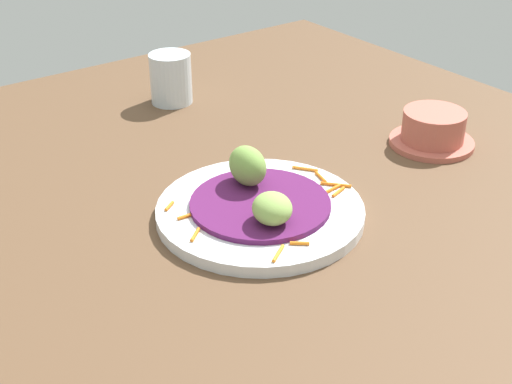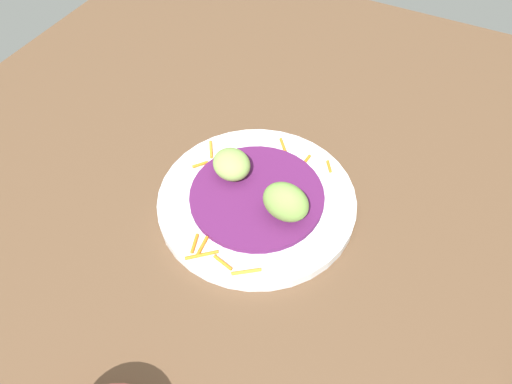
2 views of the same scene
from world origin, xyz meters
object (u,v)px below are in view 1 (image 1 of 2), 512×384
(guac_scoop_center, at_px, (249,165))
(water_glass, at_px, (171,78))
(main_plate, at_px, (260,211))
(guac_scoop_left, at_px, (272,208))
(terracotta_bowl, at_px, (433,130))

(guac_scoop_center, xyz_separation_m, water_glass, (0.08, 0.32, -0.01))
(main_plate, distance_m, guac_scoop_left, 0.05)
(main_plate, xyz_separation_m, guac_scoop_left, (-0.02, -0.04, 0.03))
(guac_scoop_left, xyz_separation_m, terracotta_bowl, (0.32, 0.05, -0.01))
(main_plate, distance_m, terracotta_bowl, 0.31)
(terracotta_bowl, bearing_deg, guac_scoop_left, -170.69)
(guac_scoop_center, distance_m, water_glass, 0.33)
(terracotta_bowl, relative_size, water_glass, 1.49)
(guac_scoop_center, bearing_deg, main_plate, -110.27)
(guac_scoop_center, relative_size, water_glass, 0.70)
(main_plate, bearing_deg, guac_scoop_left, -110.27)
(main_plate, xyz_separation_m, terracotta_bowl, (0.31, 0.01, 0.02))
(main_plate, height_order, water_glass, water_glass)
(guac_scoop_center, distance_m, terracotta_bowl, 0.30)
(guac_scoop_center, bearing_deg, water_glass, 75.83)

